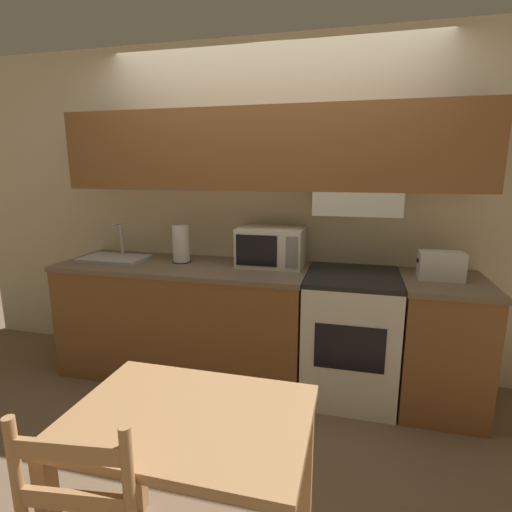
# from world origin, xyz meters

# --- Properties ---
(ground_plane) EXTENTS (16.00, 16.00, 0.00)m
(ground_plane) POSITION_xyz_m (0.00, 0.00, 0.00)
(ground_plane) COLOR #7F664C
(wall_back) EXTENTS (5.47, 0.38, 2.55)m
(wall_back) POSITION_xyz_m (0.02, -0.06, 1.48)
(wall_back) COLOR beige
(wall_back) RESTS_ON ground_plane
(lower_counter_main) EXTENTS (1.91, 0.69, 0.89)m
(lower_counter_main) POSITION_xyz_m (-0.59, -0.33, 0.44)
(lower_counter_main) COLOR brown
(lower_counter_main) RESTS_ON ground_plane
(lower_counter_right_stub) EXTENTS (0.55, 0.69, 0.89)m
(lower_counter_right_stub) POSITION_xyz_m (1.27, -0.33, 0.44)
(lower_counter_right_stub) COLOR brown
(lower_counter_right_stub) RESTS_ON ground_plane
(stove_range) EXTENTS (0.63, 0.67, 0.89)m
(stove_range) POSITION_xyz_m (0.68, -0.34, 0.44)
(stove_range) COLOR white
(stove_range) RESTS_ON ground_plane
(microwave) EXTENTS (0.48, 0.35, 0.29)m
(microwave) POSITION_xyz_m (0.07, -0.21, 1.03)
(microwave) COLOR white
(microwave) RESTS_ON lower_counter_main
(toaster) EXTENTS (0.29, 0.16, 0.18)m
(toaster) POSITION_xyz_m (1.23, -0.31, 0.98)
(toaster) COLOR white
(toaster) RESTS_ON lower_counter_right_stub
(sink_basin) EXTENTS (0.50, 0.32, 0.29)m
(sink_basin) POSITION_xyz_m (-1.18, -0.33, 0.90)
(sink_basin) COLOR #B7BABF
(sink_basin) RESTS_ON lower_counter_main
(paper_towel_roll) EXTENTS (0.15, 0.15, 0.28)m
(paper_towel_roll) POSITION_xyz_m (-0.63, -0.27, 1.03)
(paper_towel_roll) COLOR black
(paper_towel_roll) RESTS_ON lower_counter_main
(dining_table) EXTENTS (0.86, 0.61, 0.74)m
(dining_table) POSITION_xyz_m (0.14, -1.90, 0.61)
(dining_table) COLOR tan
(dining_table) RESTS_ON ground_plane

